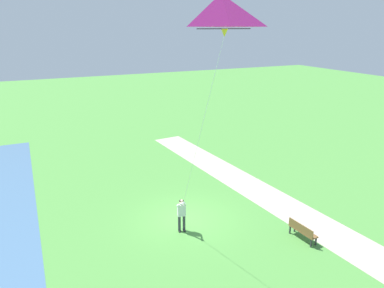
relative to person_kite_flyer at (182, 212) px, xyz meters
The scene contains 5 objects.
ground_plane 1.59m from the person_kite_flyer, 123.49° to the right, with size 120.00×120.00×0.00m, color #4C8E3D.
walkway_path 6.56m from the person_kite_flyer, behind, with size 2.40×32.00×0.02m, color #B7AD99.
person_kite_flyer is the anchor object (origin of this frame).
flying_kite 10.39m from the person_kite_flyer, 79.27° to the left, with size 1.84×5.14×8.85m.
park_bench_near_walkway 5.85m from the person_kite_flyer, 147.38° to the left, with size 0.57×1.53×0.88m.
Camera 1 is at (6.88, 15.42, 9.78)m, focal length 33.52 mm.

